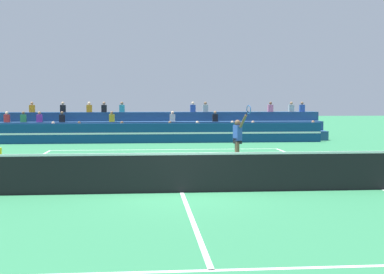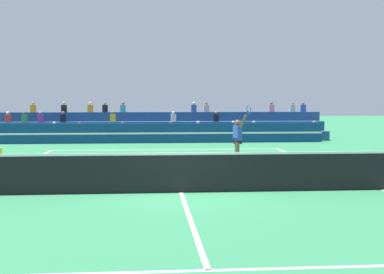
# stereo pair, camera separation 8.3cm
# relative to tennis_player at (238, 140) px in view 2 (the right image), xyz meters

# --- Properties ---
(ground_plane) EXTENTS (120.00, 120.00, 0.00)m
(ground_plane) POSITION_rel_tennis_player_xyz_m (-2.39, -5.18, -0.98)
(ground_plane) COLOR #2D7A4C
(court_lines) EXTENTS (11.10, 23.90, 0.01)m
(court_lines) POSITION_rel_tennis_player_xyz_m (-2.39, -5.18, -0.98)
(court_lines) COLOR white
(court_lines) RESTS_ON ground
(tennis_net) EXTENTS (12.00, 0.10, 1.10)m
(tennis_net) POSITION_rel_tennis_player_xyz_m (-2.39, -5.18, -0.44)
(tennis_net) COLOR #2D6B38
(tennis_net) RESTS_ON ground
(sponsor_banner_wall) EXTENTS (18.00, 0.26, 1.10)m
(sponsor_banner_wall) POSITION_rel_tennis_player_xyz_m (-2.39, 10.62, -0.43)
(sponsor_banner_wall) COLOR navy
(sponsor_banner_wall) RESTS_ON ground
(bleacher_stand) EXTENTS (19.57, 2.85, 2.28)m
(bleacher_stand) POSITION_rel_tennis_player_xyz_m (-2.41, 13.16, -0.33)
(bleacher_stand) COLOR navy
(bleacher_stand) RESTS_ON ground
(tennis_player) EXTENTS (0.48, 1.27, 2.32)m
(tennis_player) POSITION_rel_tennis_player_xyz_m (0.00, 0.00, 0.00)
(tennis_player) COLOR brown
(tennis_player) RESTS_ON ground
(tennis_ball) EXTENTS (0.07, 0.07, 0.07)m
(tennis_ball) POSITION_rel_tennis_player_xyz_m (-6.65, 2.68, -0.95)
(tennis_ball) COLOR #C6DB33
(tennis_ball) RESTS_ON ground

